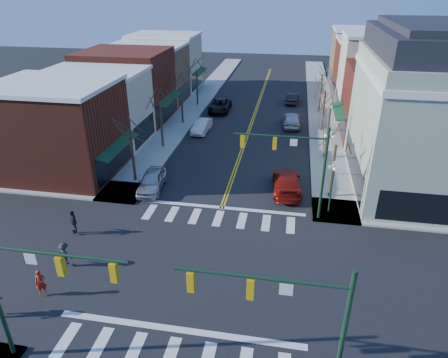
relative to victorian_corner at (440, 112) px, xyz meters
The scene contains 35 objects.
ground 22.95m from the victorian_corner, 138.69° to the right, with size 160.00×160.00×0.00m, color black.
sidewalk_left 26.67m from the victorian_corner, 167.71° to the left, with size 3.50×70.00×0.15m, color #9E9B93.
sidewalk_right 11.56m from the victorian_corner, 144.64° to the left, with size 3.50×70.00×0.15m, color #9E9B93.
bldg_left_brick_a 32.23m from the victorian_corner, behind, with size 10.00×8.50×8.00m, color maroon.
bldg_left_stucco_a 32.52m from the victorian_corner, behind, with size 10.00×7.00×7.50m, color beige.
bldg_left_brick_b 34.62m from the victorian_corner, 157.89° to the left, with size 10.00×9.00×8.50m, color maroon.
bldg_left_tan 38.51m from the victorian_corner, 146.41° to the left, with size 10.00×7.50×7.80m, color #8B6C4D.
bldg_left_stucco_b 43.26m from the victorian_corner, 137.82° to the left, with size 10.00×8.00×8.20m, color beige.
bldg_right_brick_a 11.60m from the victorian_corner, 95.08° to the left, with size 10.00×8.50×8.00m, color maroon.
bldg_right_stucco 19.10m from the victorian_corner, 93.01° to the left, with size 10.00×7.00×10.00m, color beige.
bldg_right_brick_b 26.63m from the victorian_corner, 92.16° to the left, with size 10.00×8.00×8.50m, color maroon.
bldg_right_tan 34.58m from the victorian_corner, 91.66° to the left, with size 10.00×8.00×9.00m, color #8B6C4D.
victorian_corner is the anchor object (origin of this frame).
traffic_mast_near_left 31.14m from the victorian_corner, 135.19° to the right, with size 6.60×0.28×7.20m.
traffic_mast_near_right 24.56m from the victorian_corner, 116.57° to the right, with size 6.60×0.28×7.20m.
traffic_mast_far_right 13.20m from the victorian_corner, 147.05° to the right, with size 6.60×0.28×7.20m.
lamppost_corner 10.89m from the victorian_corner, 144.14° to the right, with size 0.36×0.36×4.33m.
lamppost_midblock 9.10m from the victorian_corner, behind, with size 0.36×0.36×4.33m.
tree_left_a 25.51m from the victorian_corner, behind, with size 0.24×0.24×4.76m, color #382B21.
tree_left_b 25.64m from the victorian_corner, 169.76° to the left, with size 0.24×0.24×5.04m, color #382B21.
tree_left_c 28.20m from the victorian_corner, 153.34° to the left, with size 0.24×0.24×4.55m, color #382B21.
tree_left_d 32.53m from the victorian_corner, 140.54° to the left, with size 0.24×0.24×4.90m, color #382B21.
tree_right_a 9.84m from the victorian_corner, 156.63° to the right, with size 0.24×0.24×4.62m, color #382B21.
tree_right_b 10.12m from the victorian_corner, 150.95° to the left, with size 0.24×0.24×5.18m, color #382B21.
tree_right_c 15.49m from the victorian_corner, 122.94° to the left, with size 0.24×0.24×4.83m, color #382B21.
tree_right_d 22.43m from the victorian_corner, 111.56° to the left, with size 0.24×0.24×4.97m, color #382B21.
car_left_near 24.10m from the victorian_corner, 168.35° to the right, with size 1.90×4.72×1.61m, color #B2B1B6.
car_left_mid 24.77m from the victorian_corner, 155.61° to the left, with size 1.55×4.45×1.47m, color silver.
car_left_far 28.73m from the victorian_corner, 139.23° to the left, with size 2.59×5.62×1.56m, color black.
car_right_near 13.36m from the victorian_corner, 165.33° to the right, with size 2.31×5.67×1.65m, color maroon.
car_right_mid 18.94m from the victorian_corner, 130.09° to the left, with size 2.03×5.04×1.72m, color #BABBBF.
car_right_far 27.29m from the victorian_corner, 116.05° to the left, with size 1.49×4.28×1.41m, color black.
pedestrian_red_a 31.17m from the victorian_corner, 144.00° to the right, with size 0.57×0.38×1.57m, color #AE1E12.
pedestrian_dark_a 29.24m from the victorian_corner, 155.26° to the right, with size 1.02×0.42×1.74m, color black.
pedestrian_dark_b 29.75m from the victorian_corner, 148.30° to the right, with size 0.99×0.57×1.54m, color black.
Camera 1 is at (4.82, -18.78, 16.15)m, focal length 32.00 mm.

